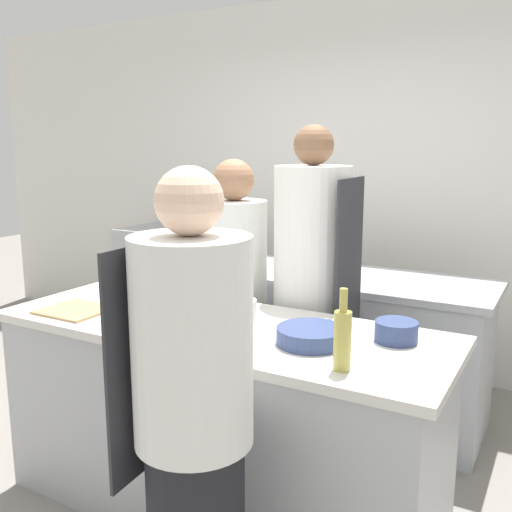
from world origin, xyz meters
TOP-DOWN VIEW (x-y plane):
  - ground_plane at (0.00, 0.00)m, footprint 16.00×16.00m
  - wall_back at (0.00, 2.13)m, footprint 8.00×0.06m
  - prep_counter at (0.00, 0.00)m, footprint 2.09×0.77m
  - pass_counter at (0.02, 1.20)m, footprint 2.07×0.70m
  - oven_range at (-1.59, 1.78)m, footprint 0.92×0.60m
  - chef_at_prep_near at (0.34, -0.67)m, footprint 0.41×0.39m
  - chef_at_stove at (0.18, 0.63)m, footprint 0.42×0.40m
  - chef_at_pass_far at (-0.28, 0.60)m, footprint 0.39×0.37m
  - bottle_olive_oil at (-0.73, 0.24)m, footprint 0.06×0.06m
  - bottle_vinegar at (0.68, -0.24)m, footprint 0.06×0.06m
  - bottle_wine at (0.11, -0.22)m, footprint 0.07×0.07m
  - bowl_mixing_large at (-0.34, 0.06)m, footprint 0.27×0.27m
  - bowl_prep_small at (0.48, -0.04)m, footprint 0.28×0.28m
  - bowl_ceramic_blue at (0.04, 0.11)m, footprint 0.17×0.17m
  - bowl_wooden_salad at (0.77, 0.16)m, footprint 0.17×0.17m
  - cutting_board at (-0.71, -0.18)m, footprint 0.31×0.28m
  - stockpot at (-0.10, 1.37)m, footprint 0.23×0.23m

SIDE VIEW (x-z plane):
  - ground_plane at x=0.00m, z-range 0.00..0.00m
  - prep_counter at x=0.00m, z-range 0.00..0.91m
  - pass_counter at x=0.02m, z-range 0.00..0.91m
  - oven_range at x=-1.59m, z-range 0.00..1.00m
  - chef_at_pass_far at x=-0.28m, z-range 0.00..1.63m
  - chef_at_prep_near at x=0.34m, z-range -0.01..1.64m
  - chef_at_stove at x=0.18m, z-range 0.00..1.80m
  - cutting_board at x=-0.71m, z-range 0.91..0.92m
  - bowl_mixing_large at x=-0.34m, z-range 0.91..0.97m
  - bowl_prep_small at x=0.48m, z-range 0.91..0.98m
  - bowl_wooden_salad at x=0.77m, z-range 0.91..1.00m
  - bowl_ceramic_blue at x=0.04m, z-range 0.91..1.00m
  - bottle_wine at x=0.11m, z-range 0.89..1.08m
  - bottle_olive_oil at x=-0.73m, z-range 0.89..1.15m
  - stockpot at x=-0.10m, z-range 0.91..1.14m
  - bottle_vinegar at x=0.68m, z-range 0.88..1.18m
  - wall_back at x=0.00m, z-range 0.00..2.80m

